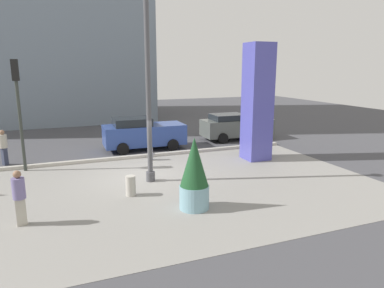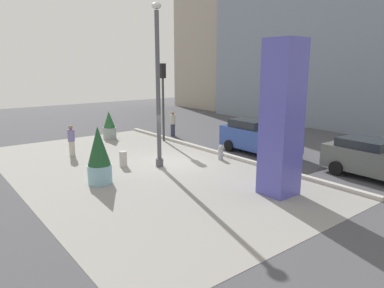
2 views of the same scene
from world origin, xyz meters
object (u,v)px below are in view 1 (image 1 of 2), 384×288
Objects in this scene: car_intersection at (236,126)px; pedestrian_by_curb at (3,146)px; fire_hydrant at (150,153)px; traffic_light_corner at (18,97)px; concrete_bollard at (131,186)px; car_curb_west at (143,133)px; art_pillar_blue at (257,103)px; lamp_post at (148,91)px; pedestrian_crossing at (19,195)px; potted_plant_curbside at (194,175)px.

pedestrian_by_curb is at bearing -173.82° from car_intersection.
fire_hydrant is at bearing -14.04° from pedestrian_by_curb.
concrete_bollard is at bearing -52.10° from traffic_light_corner.
concrete_bollard is 0.17× the size of car_curb_west.
traffic_light_corner is at bearing 177.12° from fire_hydrant.
traffic_light_corner reaches higher than concrete_bollard.
car_curb_west is (2.18, 7.10, 0.53)m from concrete_bollard.
art_pillar_blue is 6.65m from car_curb_west.
traffic_light_corner reaches higher than car_intersection.
lamp_post is at bearing -100.78° from car_curb_west.
concrete_bollard is 6.78m from traffic_light_corner.
fire_hydrant is at bearing 161.54° from art_pillar_blue.
car_intersection is at bearing 12.95° from traffic_light_corner.
car_curb_west is at bearing 72.89° from concrete_bollard.
lamp_post is 9.92× the size of concrete_bollard.
car_curb_west is (-4.76, 4.22, -1.94)m from art_pillar_blue.
car_intersection is at bearing 40.70° from lamp_post.
car_intersection is (7.29, 6.27, -2.79)m from lamp_post.
concrete_bollard is 3.73m from pedestrian_crossing.
pedestrian_crossing is (-4.58, -2.58, -2.70)m from lamp_post.
potted_plant_curbside is at bearing -79.61° from lamp_post.
concrete_bollard is 0.45× the size of pedestrian_crossing.
lamp_post is at bearing 29.38° from pedestrian_crossing.
lamp_post is 4.39× the size of pedestrian_by_curb.
lamp_post is 5.91m from pedestrian_crossing.
car_intersection is (8.38, 7.63, 0.47)m from concrete_bollard.
car_curb_west is 2.66× the size of pedestrian_by_curb.
lamp_post is at bearing 51.17° from concrete_bollard.
car_intersection reaches higher than fire_hydrant.
potted_plant_curbside reaches higher than pedestrian_by_curb.
lamp_post is at bearing -104.82° from fire_hydrant.
car_curb_west reaches higher than car_intersection.
pedestrian_by_curb is at bearing -172.66° from car_curb_west.
traffic_light_corner reaches higher than fire_hydrant.
car_curb_west reaches higher than pedestrian_by_curb.
car_curb_west reaches higher than concrete_bollard.
car_intersection is at bearing 55.02° from potted_plant_curbside.
traffic_light_corner reaches higher than potted_plant_curbside.
car_curb_west is at bearing 138.44° from art_pillar_blue.
art_pillar_blue is at bearing -18.46° from fire_hydrant.
traffic_light_corner is (-5.70, 0.29, 2.91)m from fire_hydrant.
pedestrian_by_curb is (-6.64, 1.66, 0.57)m from fire_hydrant.
pedestrian_by_curb reaches higher than concrete_bollard.
fire_hydrant is at bearing 75.18° from lamp_post.
art_pillar_blue is 5.83m from fire_hydrant.
potted_plant_curbside reaches higher than car_intersection.
lamp_post is 1.65× the size of car_curb_west.
car_curb_west reaches higher than pedestrian_crossing.
art_pillar_blue is 11.37m from pedestrian_crossing.
art_pillar_blue is 1.25× the size of car_intersection.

